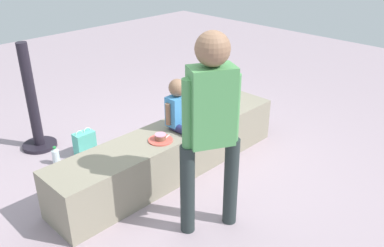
{
  "coord_description": "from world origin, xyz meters",
  "views": [
    {
      "loc": [
        -2.29,
        -2.52,
        2.17
      ],
      "look_at": [
        -0.13,
        -0.4,
        0.7
      ],
      "focal_mm": 38.1,
      "sensor_mm": 36.0,
      "label": 1
    }
  ],
  "objects_px": {
    "water_bottle_near_gift": "(136,151)",
    "child_seated": "(179,107)",
    "gift_bag": "(85,144)",
    "party_cup_red": "(174,125)",
    "handbag_black_leather": "(210,117)",
    "cake_plate": "(161,139)",
    "adult_standing": "(211,119)",
    "water_bottle_far_side": "(56,156)"
  },
  "relations": [
    {
      "from": "water_bottle_near_gift",
      "to": "child_seated",
      "type": "bearing_deg",
      "value": -66.41
    },
    {
      "from": "gift_bag",
      "to": "adult_standing",
      "type": "bearing_deg",
      "value": -87.15
    },
    {
      "from": "water_bottle_far_side",
      "to": "adult_standing",
      "type": "bearing_deg",
      "value": -77.46
    },
    {
      "from": "adult_standing",
      "to": "party_cup_red",
      "type": "distance_m",
      "value": 1.99
    },
    {
      "from": "gift_bag",
      "to": "handbag_black_leather",
      "type": "distance_m",
      "value": 1.52
    },
    {
      "from": "party_cup_red",
      "to": "handbag_black_leather",
      "type": "relative_size",
      "value": 0.37
    },
    {
      "from": "adult_standing",
      "to": "water_bottle_far_side",
      "type": "height_order",
      "value": "adult_standing"
    },
    {
      "from": "child_seated",
      "to": "water_bottle_far_side",
      "type": "bearing_deg",
      "value": 130.07
    },
    {
      "from": "water_bottle_far_side",
      "to": "handbag_black_leather",
      "type": "bearing_deg",
      "value": -15.61
    },
    {
      "from": "adult_standing",
      "to": "handbag_black_leather",
      "type": "distance_m",
      "value": 2.04
    },
    {
      "from": "gift_bag",
      "to": "party_cup_red",
      "type": "distance_m",
      "value": 1.1
    },
    {
      "from": "child_seated",
      "to": "cake_plate",
      "type": "distance_m",
      "value": 0.35
    },
    {
      "from": "child_seated",
      "to": "handbag_black_leather",
      "type": "height_order",
      "value": "child_seated"
    },
    {
      "from": "child_seated",
      "to": "handbag_black_leather",
      "type": "xyz_separation_m",
      "value": [
        0.96,
        0.47,
        -0.57
      ]
    },
    {
      "from": "child_seated",
      "to": "handbag_black_leather",
      "type": "bearing_deg",
      "value": 26.08
    },
    {
      "from": "water_bottle_near_gift",
      "to": "water_bottle_far_side",
      "type": "distance_m",
      "value": 0.81
    },
    {
      "from": "adult_standing",
      "to": "water_bottle_near_gift",
      "type": "relative_size",
      "value": 7.1
    },
    {
      "from": "cake_plate",
      "to": "water_bottle_near_gift",
      "type": "height_order",
      "value": "cake_plate"
    },
    {
      "from": "cake_plate",
      "to": "gift_bag",
      "type": "xyz_separation_m",
      "value": [
        -0.22,
        0.96,
        -0.34
      ]
    },
    {
      "from": "adult_standing",
      "to": "water_bottle_near_gift",
      "type": "xyz_separation_m",
      "value": [
        0.23,
        1.22,
        -0.85
      ]
    },
    {
      "from": "gift_bag",
      "to": "cake_plate",
      "type": "bearing_deg",
      "value": -77.37
    },
    {
      "from": "water_bottle_near_gift",
      "to": "handbag_black_leather",
      "type": "height_order",
      "value": "handbag_black_leather"
    },
    {
      "from": "water_bottle_near_gift",
      "to": "party_cup_red",
      "type": "relative_size",
      "value": 2.08
    },
    {
      "from": "gift_bag",
      "to": "water_bottle_far_side",
      "type": "relative_size",
      "value": 1.58
    },
    {
      "from": "gift_bag",
      "to": "handbag_black_leather",
      "type": "relative_size",
      "value": 1.07
    },
    {
      "from": "water_bottle_far_side",
      "to": "party_cup_red",
      "type": "distance_m",
      "value": 1.4
    },
    {
      "from": "child_seated",
      "to": "gift_bag",
      "type": "relative_size",
      "value": 1.58
    },
    {
      "from": "party_cup_red",
      "to": "water_bottle_near_gift",
      "type": "bearing_deg",
      "value": -161.48
    },
    {
      "from": "child_seated",
      "to": "party_cup_red",
      "type": "xyz_separation_m",
      "value": [
        0.57,
        0.7,
        -0.61
      ]
    },
    {
      "from": "handbag_black_leather",
      "to": "water_bottle_near_gift",
      "type": "bearing_deg",
      "value": -178.66
    },
    {
      "from": "child_seated",
      "to": "adult_standing",
      "type": "height_order",
      "value": "adult_standing"
    },
    {
      "from": "cake_plate",
      "to": "party_cup_red",
      "type": "bearing_deg",
      "value": 41.49
    },
    {
      "from": "child_seated",
      "to": "cake_plate",
      "type": "height_order",
      "value": "child_seated"
    },
    {
      "from": "child_seated",
      "to": "water_bottle_near_gift",
      "type": "distance_m",
      "value": 0.74
    },
    {
      "from": "water_bottle_near_gift",
      "to": "water_bottle_far_side",
      "type": "xyz_separation_m",
      "value": [
        -0.62,
        0.52,
        -0.01
      ]
    },
    {
      "from": "adult_standing",
      "to": "cake_plate",
      "type": "height_order",
      "value": "adult_standing"
    },
    {
      "from": "party_cup_red",
      "to": "handbag_black_leather",
      "type": "bearing_deg",
      "value": -30.47
    },
    {
      "from": "cake_plate",
      "to": "handbag_black_leather",
      "type": "bearing_deg",
      "value": 23.07
    },
    {
      "from": "adult_standing",
      "to": "party_cup_red",
      "type": "bearing_deg",
      "value": 56.05
    },
    {
      "from": "cake_plate",
      "to": "water_bottle_far_side",
      "type": "bearing_deg",
      "value": 116.86
    },
    {
      "from": "party_cup_red",
      "to": "cake_plate",
      "type": "bearing_deg",
      "value": -138.51
    },
    {
      "from": "water_bottle_far_side",
      "to": "handbag_black_leather",
      "type": "relative_size",
      "value": 0.68
    }
  ]
}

